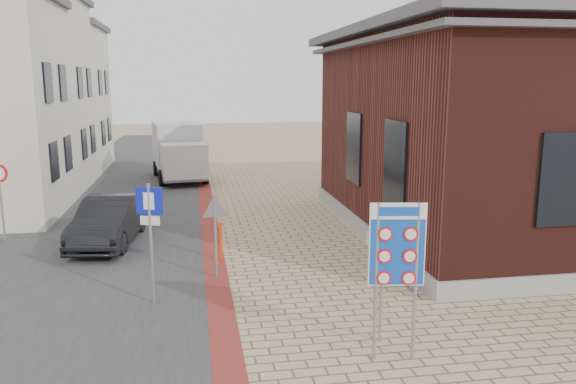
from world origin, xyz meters
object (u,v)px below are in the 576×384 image
object	(u,v)px
border_sign	(397,248)
bollard	(221,241)
sedan	(109,221)
essen_sign	(382,266)
parking_sign	(150,222)
box_truck	(178,151)

from	to	relation	value
border_sign	bollard	world-z (taller)	border_sign
sedan	essen_sign	distance (m)	10.17
border_sign	parking_sign	xyz separation A→B (m)	(-4.51, 3.42, -0.18)
border_sign	bollard	size ratio (longest dim) A/B	2.67
sedan	box_truck	distance (m)	11.98
essen_sign	parking_sign	size ratio (longest dim) A/B	0.83
box_truck	bollard	world-z (taller)	box_truck
essen_sign	parking_sign	world-z (taller)	parking_sign
sedan	bollard	size ratio (longest dim) A/B	4.01
essen_sign	bollard	bearing A→B (deg)	138.81
essen_sign	border_sign	bearing A→B (deg)	-66.24
sedan	bollard	world-z (taller)	sedan
sedan	bollard	xyz separation A→B (m)	(3.37, -2.32, -0.18)
border_sign	sedan	bearing A→B (deg)	134.60
essen_sign	bollard	distance (m)	6.44
sedan	parking_sign	bearing A→B (deg)	-65.04
box_truck	bollard	xyz separation A→B (m)	(1.42, -14.12, -0.95)
sedan	border_sign	world-z (taller)	border_sign
box_truck	parking_sign	bearing A→B (deg)	-98.78
essen_sign	bollard	world-z (taller)	essen_sign
bollard	sedan	bearing A→B (deg)	145.40
bollard	parking_sign	bearing A→B (deg)	-119.54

